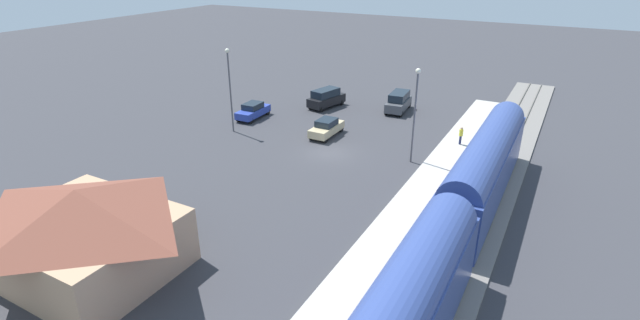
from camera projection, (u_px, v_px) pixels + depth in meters
name	position (u px, v px, depth m)	size (l,w,h in m)	color
ground_plane	(329.00, 153.00, 43.07)	(200.00, 200.00, 0.00)	#38383D
railway_track	(487.00, 185.00, 36.88)	(4.80, 70.00, 0.30)	slate
platform	(437.00, 174.00, 38.61)	(3.20, 46.00, 0.30)	#B7B2A8
passenger_train	(452.00, 226.00, 26.19)	(2.93, 37.15, 4.98)	#33478C
station_building	(83.00, 230.00, 26.09)	(10.26, 8.61, 5.22)	tan
pedestrian_on_platform	(461.00, 134.00, 43.84)	(0.36, 0.36, 1.71)	#23284C
suv_charcoal	(399.00, 102.00, 54.02)	(2.37, 5.05, 2.22)	#47494F
sedan_blue	(253.00, 111.00, 51.80)	(2.03, 4.58, 1.74)	#283D9E
sedan_tan	(327.00, 128.00, 46.75)	(1.85, 4.50, 1.74)	#C6B284
suv_black	(326.00, 98.00, 55.39)	(2.99, 5.21, 2.22)	black
light_pole_near_platform	(415.00, 105.00, 39.13)	(0.44, 0.44, 8.30)	#515156
light_pole_lot_center	(230.00, 81.00, 46.13)	(0.44, 0.44, 8.47)	#515156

